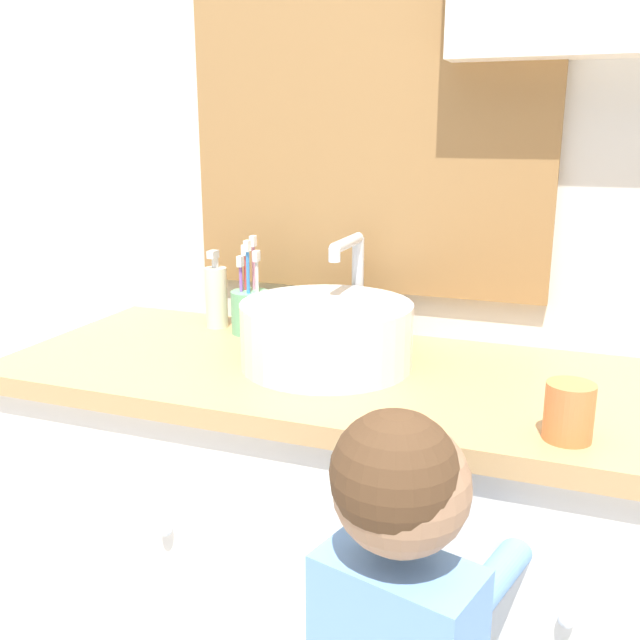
# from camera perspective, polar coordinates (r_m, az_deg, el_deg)

# --- Properties ---
(wall_back) EXTENTS (3.20, 0.18, 2.50)m
(wall_back) POSITION_cam_1_polar(r_m,az_deg,el_deg) (1.45, 9.59, 16.31)
(wall_back) COLOR silver
(wall_back) RESTS_ON ground_plane
(vanity_counter) EXTENTS (1.42, 0.51, 0.83)m
(vanity_counter) POSITION_cam_1_polar(r_m,az_deg,el_deg) (1.44, 5.32, -20.06)
(vanity_counter) COLOR silver
(vanity_counter) RESTS_ON ground_plane
(sink_basin) EXTENTS (0.31, 0.36, 0.22)m
(sink_basin) POSITION_cam_1_polar(r_m,az_deg,el_deg) (1.28, 0.65, -0.99)
(sink_basin) COLOR silver
(sink_basin) RESTS_ON vanity_counter
(toothbrush_holder) EXTENTS (0.08, 0.08, 0.20)m
(toothbrush_holder) POSITION_cam_1_polar(r_m,az_deg,el_deg) (1.49, -5.61, 0.90)
(toothbrush_holder) COLOR #66B27F
(toothbrush_holder) RESTS_ON vanity_counter
(soap_dispenser) EXTENTS (0.05, 0.05, 0.17)m
(soap_dispenser) POSITION_cam_1_polar(r_m,az_deg,el_deg) (1.54, -8.29, 1.91)
(soap_dispenser) COLOR beige
(soap_dispenser) RESTS_ON vanity_counter
(drinking_cup) EXTENTS (0.07, 0.07, 0.08)m
(drinking_cup) POSITION_cam_1_polar(r_m,az_deg,el_deg) (1.04, 19.30, -6.94)
(drinking_cup) COLOR orange
(drinking_cup) RESTS_ON vanity_counter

